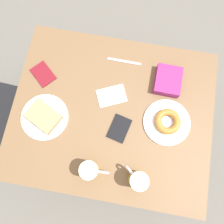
{
  "coord_description": "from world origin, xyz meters",
  "views": [
    {
      "loc": [
        -0.24,
        -0.04,
        1.79
      ],
      "look_at": [
        0.0,
        0.0,
        0.74
      ],
      "focal_mm": 35.0,
      "sensor_mm": 36.0,
      "label": 1
    }
  ],
  "objects": [
    {
      "name": "beer_mug_left",
      "position": [
        -0.29,
        -0.17,
        0.78
      ],
      "size": [
        0.1,
        0.11,
        0.13
      ],
      "color": "gold",
      "rests_on": "table"
    },
    {
      "name": "blue_pouch",
      "position": [
        0.21,
        -0.25,
        0.74
      ],
      "size": [
        0.16,
        0.13,
        0.05
      ],
      "rotation": [
        0.0,
        0.0,
        6.26
      ],
      "color": "#8C2366",
      "rests_on": "table"
    },
    {
      "name": "beer_mug_center",
      "position": [
        -0.29,
        0.05,
        0.78
      ],
      "size": [
        0.08,
        0.13,
        0.13
      ],
      "color": "gold",
      "rests_on": "table"
    },
    {
      "name": "fork",
      "position": [
        0.29,
        -0.01,
        0.72
      ],
      "size": [
        0.01,
        0.18,
        0.0
      ],
      "rotation": [
        0.0,
        0.0,
        3.13
      ],
      "color": "silver",
      "rests_on": "table"
    },
    {
      "name": "plate_with_cake",
      "position": [
        -0.08,
        0.33,
        0.73
      ],
      "size": [
        0.23,
        0.23,
        0.04
      ],
      "color": "white",
      "rests_on": "table"
    },
    {
      "name": "table",
      "position": [
        0.0,
        0.0,
        0.66
      ],
      "size": [
        0.83,
        1.01,
        0.72
      ],
      "color": "brown",
      "rests_on": "ground_plane"
    },
    {
      "name": "passport_far_edge",
      "position": [
        0.14,
        0.39,
        0.72
      ],
      "size": [
        0.15,
        0.15,
        0.01
      ],
      "rotation": [
        0.0,
        0.0,
        5.56
      ],
      "color": "maroon",
      "rests_on": "table"
    },
    {
      "name": "passport_near_edge",
      "position": [
        -0.07,
        -0.05,
        0.72
      ],
      "size": [
        0.14,
        0.11,
        0.01
      ],
      "rotation": [
        0.0,
        0.0,
        1.34
      ],
      "color": "black",
      "rests_on": "table"
    },
    {
      "name": "napkin_folded",
      "position": [
        0.09,
        0.02,
        0.72
      ],
      "size": [
        0.15,
        0.17,
        0.0
      ],
      "rotation": [
        0.0,
        0.0,
        2.0
      ],
      "color": "white",
      "rests_on": "table"
    },
    {
      "name": "ground_plane",
      "position": [
        0.0,
        0.0,
        0.0
      ],
      "size": [
        8.0,
        8.0,
        0.0
      ],
      "primitive_type": "plane",
      "color": "#666059"
    },
    {
      "name": "plate_with_donut",
      "position": [
        0.0,
        -0.28,
        0.73
      ],
      "size": [
        0.23,
        0.23,
        0.04
      ],
      "color": "white",
      "rests_on": "table"
    }
  ]
}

